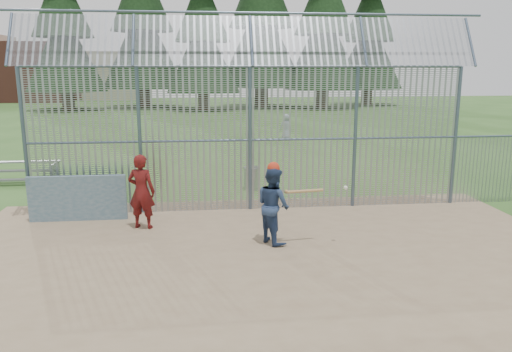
{
  "coord_description": "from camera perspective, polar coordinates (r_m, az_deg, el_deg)",
  "views": [
    {
      "loc": [
        -1.35,
        -10.16,
        3.95
      ],
      "look_at": [
        0.0,
        2.0,
        1.3
      ],
      "focal_mm": 35.0,
      "sensor_mm": 36.0,
      "label": 1
    }
  ],
  "objects": [
    {
      "name": "dugout_wall",
      "position": [
        13.86,
        -19.71,
        -2.41
      ],
      "size": [
        2.5,
        0.12,
        1.2
      ],
      "primitive_type": "cube",
      "color": "#38566B",
      "rests_on": "dirt_infield"
    },
    {
      "name": "ground",
      "position": [
        10.98,
        1.16,
        -8.86
      ],
      "size": [
        120.0,
        120.0,
        0.0
      ],
      "primitive_type": "plane",
      "color": "#2D511E",
      "rests_on": "ground"
    },
    {
      "name": "bg_kid_standing",
      "position": [
        28.02,
        3.44,
        5.59
      ],
      "size": [
        0.78,
        0.57,
        1.46
      ],
      "primitive_type": "imported",
      "rotation": [
        0.0,
        0.0,
        3.3
      ],
      "color": "gray",
      "rests_on": "ground"
    },
    {
      "name": "dirt_infield",
      "position": [
        10.52,
        1.52,
        -9.78
      ],
      "size": [
        14.0,
        10.0,
        0.02
      ],
      "primitive_type": "cube",
      "color": "#756047",
      "rests_on": "ground"
    },
    {
      "name": "bg_kid_seated",
      "position": [
        26.82,
        -0.67,
        4.77
      ],
      "size": [
        0.6,
        0.4,
        0.95
      ],
      "primitive_type": "imported",
      "rotation": [
        0.0,
        0.0,
        2.82
      ],
      "color": "slate",
      "rests_on": "ground"
    },
    {
      "name": "trash_can",
      "position": [
        16.56,
        -0.51,
        -0.24
      ],
      "size": [
        0.56,
        0.56,
        0.82
      ],
      "color": "#909398",
      "rests_on": "ground"
    },
    {
      "name": "bleacher",
      "position": [
        19.33,
        -25.93,
        0.42
      ],
      "size": [
        3.0,
        0.95,
        0.72
      ],
      "color": "slate",
      "rests_on": "ground"
    },
    {
      "name": "backstop_fence",
      "position": [
        14.04,
        6.74,
        5.63
      ],
      "size": [
        20.09,
        0.81,
        5.3
      ],
      "color": "#47566B",
      "rests_on": "ground"
    },
    {
      "name": "batting_gear",
      "position": [
        11.18,
        2.76,
        0.42
      ],
      "size": [
        1.77,
        0.49,
        0.7
      ],
      "color": "#B12D17",
      "rests_on": "ground"
    },
    {
      "name": "batter",
      "position": [
        11.37,
        1.98,
        -3.35
      ],
      "size": [
        0.98,
        1.07,
        1.76
      ],
      "primitive_type": "imported",
      "rotation": [
        0.0,
        0.0,
        2.04
      ],
      "color": "navy",
      "rests_on": "dirt_infield"
    },
    {
      "name": "distant_buildings",
      "position": [
        70.14,
        -24.93,
        10.81
      ],
      "size": [
        26.5,
        10.5,
        8.0
      ],
      "color": "brown",
      "rests_on": "ground"
    },
    {
      "name": "onlooker",
      "position": [
        12.69,
        -12.95,
        -1.73
      ],
      "size": [
        0.78,
        0.62,
        1.88
      ],
      "primitive_type": "imported",
      "rotation": [
        0.0,
        0.0,
        2.86
      ],
      "color": "maroon",
      "rests_on": "dirt_infield"
    }
  ]
}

